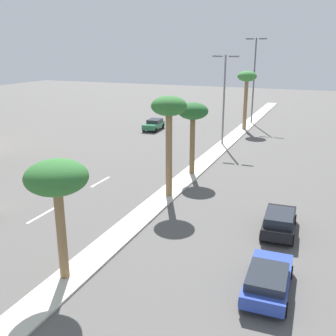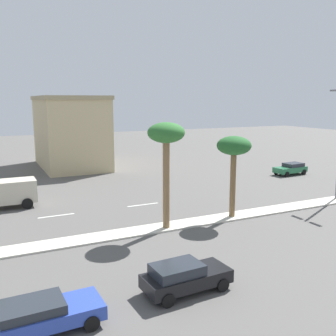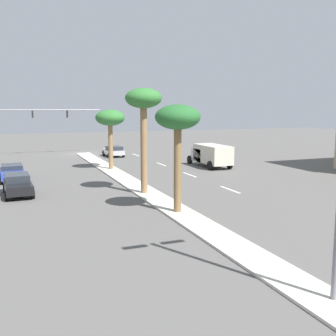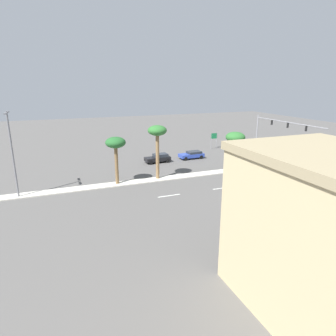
{
  "view_description": "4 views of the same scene",
  "coord_description": "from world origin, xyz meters",
  "px_view_note": "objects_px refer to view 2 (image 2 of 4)",
  "views": [
    {
      "loc": [
        10.69,
        2.07,
        10.68
      ],
      "look_at": [
        0.7,
        26.18,
        2.63
      ],
      "focal_mm": 41.87,
      "sensor_mm": 36.0,
      "label": 1
    },
    {
      "loc": [
        23.38,
        16.38,
        8.96
      ],
      "look_at": [
        -2.05,
        28.66,
        3.89
      ],
      "focal_mm": 40.78,
      "sensor_mm": 36.0,
      "label": 2
    },
    {
      "loc": [
        8.91,
        53.84,
        6.09
      ],
      "look_at": [
        -1.35,
        27.93,
        1.88
      ],
      "focal_mm": 42.46,
      "sensor_mm": 36.0,
      "label": 3
    },
    {
      "loc": [
        -36.89,
        40.43,
        12.89
      ],
      "look_at": [
        -3.82,
        27.47,
        2.68
      ],
      "focal_mm": 31.86,
      "sensor_mm": 36.0,
      "label": 4
    }
  ],
  "objects_px": {
    "sedan_blue_rear": "(44,314)",
    "commercial_building": "(70,132)",
    "sedan_green_mid": "(291,168)",
    "palm_tree_center": "(234,149)",
    "sedan_black_outboard": "(184,276)",
    "palm_tree_near": "(166,140)"
  },
  "relations": [
    {
      "from": "palm_tree_center",
      "to": "sedan_black_outboard",
      "type": "xyz_separation_m",
      "value": [
        8.55,
        -8.74,
        -4.55
      ]
    },
    {
      "from": "palm_tree_near",
      "to": "sedan_green_mid",
      "type": "height_order",
      "value": "palm_tree_near"
    },
    {
      "from": "sedan_green_mid",
      "to": "sedan_blue_rear",
      "type": "distance_m",
      "value": 37.42
    },
    {
      "from": "sedan_blue_rear",
      "to": "commercial_building",
      "type": "bearing_deg",
      "value": 166.63
    },
    {
      "from": "sedan_green_mid",
      "to": "sedan_black_outboard",
      "type": "xyz_separation_m",
      "value": [
        19.7,
        -25.22,
        0.02
      ]
    },
    {
      "from": "commercial_building",
      "to": "sedan_black_outboard",
      "type": "distance_m",
      "value": 37.19
    },
    {
      "from": "palm_tree_near",
      "to": "sedan_black_outboard",
      "type": "height_order",
      "value": "palm_tree_near"
    },
    {
      "from": "commercial_building",
      "to": "sedan_black_outboard",
      "type": "relative_size",
      "value": 3.22
    },
    {
      "from": "palm_tree_near",
      "to": "sedan_green_mid",
      "type": "relative_size",
      "value": 1.75
    },
    {
      "from": "palm_tree_center",
      "to": "sedan_green_mid",
      "type": "xyz_separation_m",
      "value": [
        -11.15,
        16.47,
        -4.57
      ]
    },
    {
      "from": "sedan_green_mid",
      "to": "sedan_blue_rear",
      "type": "bearing_deg",
      "value": -57.66
    },
    {
      "from": "sedan_green_mid",
      "to": "sedan_blue_rear",
      "type": "relative_size",
      "value": 0.96
    },
    {
      "from": "commercial_building",
      "to": "sedan_blue_rear",
      "type": "xyz_separation_m",
      "value": [
        37.22,
        -8.85,
        -4.03
      ]
    },
    {
      "from": "palm_tree_near",
      "to": "commercial_building",
      "type": "bearing_deg",
      "value": -178.76
    },
    {
      "from": "sedan_black_outboard",
      "to": "sedan_blue_rear",
      "type": "distance_m",
      "value": 6.41
    },
    {
      "from": "sedan_green_mid",
      "to": "sedan_black_outboard",
      "type": "bearing_deg",
      "value": -52.01
    },
    {
      "from": "sedan_green_mid",
      "to": "sedan_blue_rear",
      "type": "height_order",
      "value": "sedan_green_mid"
    },
    {
      "from": "palm_tree_near",
      "to": "palm_tree_center",
      "type": "bearing_deg",
      "value": 91.65
    },
    {
      "from": "sedan_green_mid",
      "to": "palm_tree_center",
      "type": "bearing_deg",
      "value": -55.91
    },
    {
      "from": "sedan_black_outboard",
      "to": "sedan_blue_rear",
      "type": "bearing_deg",
      "value": -87.11
    },
    {
      "from": "commercial_building",
      "to": "palm_tree_near",
      "type": "relative_size",
      "value": 1.88
    },
    {
      "from": "sedan_green_mid",
      "to": "commercial_building",
      "type": "bearing_deg",
      "value": -127.08
    }
  ]
}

